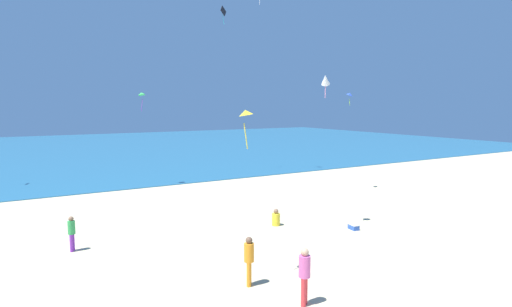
{
  "coord_description": "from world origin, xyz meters",
  "views": [
    {
      "loc": [
        -7.88,
        -5.75,
        5.91
      ],
      "look_at": [
        0.0,
        7.45,
        4.15
      ],
      "focal_mm": 30.14,
      "sensor_mm": 36.0,
      "label": 1
    }
  ],
  "objects_px": {
    "person_1": "(72,231)",
    "kite_yellow": "(245,113)",
    "person_3": "(304,272)",
    "person_4": "(276,219)",
    "kite_black": "(223,11)",
    "kite_blue": "(350,94)",
    "cooler_box": "(354,227)",
    "person_0": "(249,258)",
    "kite_white": "(325,80)",
    "kite_green": "(141,94)"
  },
  "relations": [
    {
      "from": "person_3",
      "to": "person_4",
      "type": "bearing_deg",
      "value": -67.02
    },
    {
      "from": "person_3",
      "to": "kite_black",
      "type": "distance_m",
      "value": 28.15
    },
    {
      "from": "cooler_box",
      "to": "kite_white",
      "type": "distance_m",
      "value": 7.06
    },
    {
      "from": "kite_blue",
      "to": "person_4",
      "type": "bearing_deg",
      "value": -153.29
    },
    {
      "from": "person_0",
      "to": "kite_blue",
      "type": "bearing_deg",
      "value": -108.34
    },
    {
      "from": "kite_green",
      "to": "kite_black",
      "type": "relative_size",
      "value": 0.87
    },
    {
      "from": "kite_blue",
      "to": "kite_black",
      "type": "height_order",
      "value": "kite_black"
    },
    {
      "from": "person_0",
      "to": "kite_yellow",
      "type": "distance_m",
      "value": 4.69
    },
    {
      "from": "kite_green",
      "to": "kite_yellow",
      "type": "distance_m",
      "value": 18.37
    },
    {
      "from": "kite_green",
      "to": "kite_blue",
      "type": "xyz_separation_m",
      "value": [
        11.6,
        -8.61,
        -0.05
      ]
    },
    {
      "from": "cooler_box",
      "to": "kite_black",
      "type": "height_order",
      "value": "kite_black"
    },
    {
      "from": "person_4",
      "to": "kite_yellow",
      "type": "xyz_separation_m",
      "value": [
        -4.64,
        -5.17,
        5.32
      ]
    },
    {
      "from": "person_4",
      "to": "kite_black",
      "type": "xyz_separation_m",
      "value": [
        5.18,
        15.92,
        13.34
      ]
    },
    {
      "from": "cooler_box",
      "to": "kite_green",
      "type": "xyz_separation_m",
      "value": [
        -5.49,
        15.58,
        6.51
      ]
    },
    {
      "from": "person_0",
      "to": "kite_green",
      "type": "relative_size",
      "value": 1.2
    },
    {
      "from": "person_3",
      "to": "kite_yellow",
      "type": "relative_size",
      "value": 1.35
    },
    {
      "from": "person_0",
      "to": "kite_green",
      "type": "xyz_separation_m",
      "value": [
        1.94,
        18.54,
        5.69
      ]
    },
    {
      "from": "person_1",
      "to": "kite_yellow",
      "type": "relative_size",
      "value": 1.12
    },
    {
      "from": "person_4",
      "to": "person_3",
      "type": "bearing_deg",
      "value": -174.69
    },
    {
      "from": "kite_yellow",
      "to": "kite_green",
      "type": "bearing_deg",
      "value": 84.05
    },
    {
      "from": "person_1",
      "to": "kite_black",
      "type": "distance_m",
      "value": 24.3
    },
    {
      "from": "person_3",
      "to": "kite_blue",
      "type": "distance_m",
      "value": 18.41
    },
    {
      "from": "person_0",
      "to": "kite_white",
      "type": "relative_size",
      "value": 1.45
    },
    {
      "from": "person_1",
      "to": "person_0",
      "type": "bearing_deg",
      "value": -24.23
    },
    {
      "from": "cooler_box",
      "to": "person_3",
      "type": "distance_m",
      "value": 8.42
    },
    {
      "from": "cooler_box",
      "to": "kite_green",
      "type": "height_order",
      "value": "kite_green"
    },
    {
      "from": "cooler_box",
      "to": "kite_black",
      "type": "xyz_separation_m",
      "value": [
        2.43,
        18.43,
        13.52
      ]
    },
    {
      "from": "person_4",
      "to": "kite_black",
      "type": "bearing_deg",
      "value": 15.14
    },
    {
      "from": "person_3",
      "to": "kite_blue",
      "type": "height_order",
      "value": "kite_blue"
    },
    {
      "from": "person_3",
      "to": "kite_green",
      "type": "relative_size",
      "value": 1.27
    },
    {
      "from": "person_4",
      "to": "person_0",
      "type": "bearing_deg",
      "value": 172.64
    },
    {
      "from": "person_0",
      "to": "kite_green",
      "type": "distance_m",
      "value": 19.49
    },
    {
      "from": "person_1",
      "to": "person_4",
      "type": "xyz_separation_m",
      "value": [
        9.16,
        -1.08,
        -0.53
      ]
    },
    {
      "from": "person_1",
      "to": "kite_blue",
      "type": "height_order",
      "value": "kite_blue"
    },
    {
      "from": "kite_blue",
      "to": "kite_white",
      "type": "bearing_deg",
      "value": -139.81
    },
    {
      "from": "cooler_box",
      "to": "person_3",
      "type": "bearing_deg",
      "value": -143.42
    },
    {
      "from": "person_3",
      "to": "kite_black",
      "type": "height_order",
      "value": "kite_black"
    },
    {
      "from": "kite_yellow",
      "to": "kite_black",
      "type": "xyz_separation_m",
      "value": [
        9.82,
        21.09,
        8.02
      ]
    },
    {
      "from": "kite_green",
      "to": "kite_white",
      "type": "relative_size",
      "value": 1.2
    },
    {
      "from": "person_0",
      "to": "person_1",
      "type": "bearing_deg",
      "value": -20.18
    },
    {
      "from": "person_0",
      "to": "kite_yellow",
      "type": "height_order",
      "value": "kite_yellow"
    },
    {
      "from": "person_1",
      "to": "kite_green",
      "type": "relative_size",
      "value": 1.06
    },
    {
      "from": "person_0",
      "to": "person_4",
      "type": "distance_m",
      "value": 7.23
    },
    {
      "from": "cooler_box",
      "to": "person_3",
      "type": "xyz_separation_m",
      "value": [
        -6.73,
        -4.99,
        0.87
      ]
    },
    {
      "from": "person_4",
      "to": "kite_blue",
      "type": "xyz_separation_m",
      "value": [
        8.86,
        4.46,
        6.28
      ]
    },
    {
      "from": "kite_green",
      "to": "kite_yellow",
      "type": "xyz_separation_m",
      "value": [
        -1.9,
        -18.24,
        -1.01
      ]
    },
    {
      "from": "person_1",
      "to": "person_4",
      "type": "height_order",
      "value": "person_1"
    },
    {
      "from": "person_3",
      "to": "kite_white",
      "type": "relative_size",
      "value": 1.53
    },
    {
      "from": "cooler_box",
      "to": "person_4",
      "type": "bearing_deg",
      "value": 137.69
    },
    {
      "from": "person_3",
      "to": "kite_black",
      "type": "xyz_separation_m",
      "value": [
        9.15,
        23.42,
        12.65
      ]
    }
  ]
}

